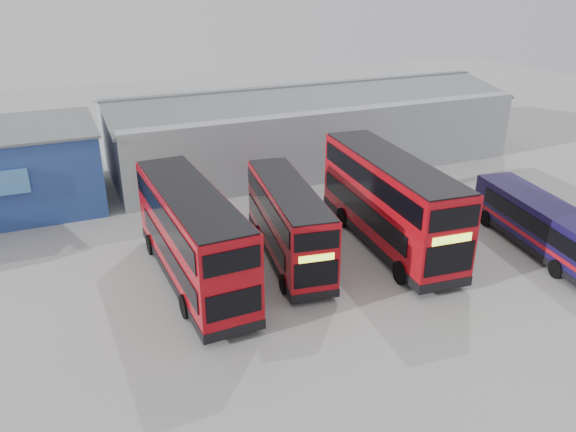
% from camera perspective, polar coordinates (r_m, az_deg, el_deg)
% --- Properties ---
extents(ground_plane, '(120.00, 120.00, 0.00)m').
position_cam_1_polar(ground_plane, '(25.83, 4.44, -8.73)').
color(ground_plane, gray).
rests_on(ground_plane, ground).
extents(maintenance_shed, '(30.50, 12.00, 5.89)m').
position_cam_1_polar(maintenance_shed, '(44.73, 1.76, 9.13)').
color(maintenance_shed, '#949AA2').
rests_on(maintenance_shed, ground).
extents(double_decker_left, '(3.10, 11.14, 4.67)m').
position_cam_1_polar(double_decker_left, '(26.64, -9.67, -2.24)').
color(double_decker_left, '#A20912').
rests_on(double_decker_left, ground).
extents(double_decker_centre, '(3.64, 9.69, 4.01)m').
position_cam_1_polar(double_decker_centre, '(28.57, 0.03, -0.76)').
color(double_decker_centre, '#A20912').
rests_on(double_decker_centre, ground).
extents(double_decker_right, '(3.80, 11.81, 4.91)m').
position_cam_1_polar(double_decker_right, '(30.40, 10.24, 1.32)').
color(double_decker_right, '#A20912').
rests_on(double_decker_right, ground).
extents(single_decker_blue, '(3.96, 10.15, 2.69)m').
position_cam_1_polar(single_decker_blue, '(32.64, 24.47, -1.06)').
color(single_decker_blue, '#100E3E').
rests_on(single_decker_blue, ground).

